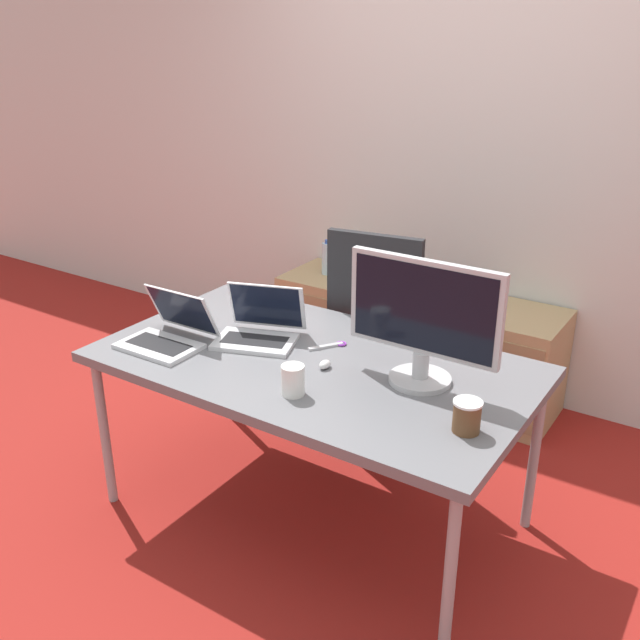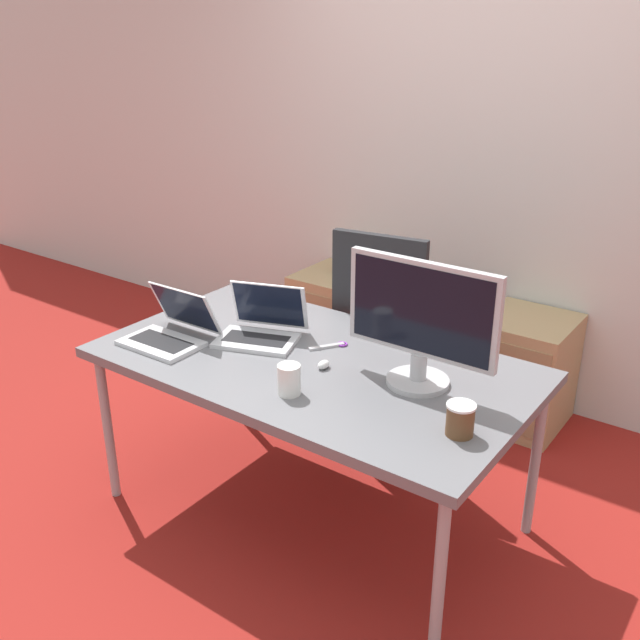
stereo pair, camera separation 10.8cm
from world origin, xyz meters
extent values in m
plane|color=maroon|center=(0.00, 0.00, 0.00)|extent=(14.00, 14.00, 0.00)
cube|color=silver|center=(0.00, 1.50, 1.30)|extent=(10.00, 0.05, 2.60)
cube|color=slate|center=(0.00, 0.00, 0.70)|extent=(1.68, 0.94, 0.04)
cylinder|color=#99999E|center=(-0.78, -0.41, 0.34)|extent=(0.04, 0.04, 0.68)
cylinder|color=#99999E|center=(0.78, -0.41, 0.34)|extent=(0.04, 0.04, 0.68)
cylinder|color=#99999E|center=(-0.78, 0.41, 0.34)|extent=(0.04, 0.04, 0.68)
cylinder|color=#99999E|center=(0.78, 0.41, 0.34)|extent=(0.04, 0.04, 0.68)
cylinder|color=#232326|center=(-0.10, 0.83, 0.02)|extent=(0.56, 0.56, 0.04)
cylinder|color=gray|center=(-0.10, 0.83, 0.24)|extent=(0.05, 0.05, 0.41)
cube|color=#232326|center=(-0.10, 0.83, 0.44)|extent=(0.55, 0.55, 0.07)
cube|color=#232326|center=(-0.06, 0.57, 0.78)|extent=(0.44, 0.11, 0.60)
cube|color=tan|center=(-0.73, 1.24, 0.29)|extent=(0.43, 0.45, 0.58)
cube|color=#977D56|center=(-0.73, 1.01, 0.29)|extent=(0.39, 0.01, 0.46)
cube|color=tan|center=(0.43, 1.24, 0.29)|extent=(0.43, 0.45, 0.58)
cube|color=#977D56|center=(0.43, 1.01, 0.29)|extent=(0.39, 0.01, 0.46)
cylinder|color=silver|center=(-0.73, 1.24, 0.67)|extent=(0.06, 0.06, 0.19)
cylinder|color=#3359B2|center=(-0.73, 1.24, 0.77)|extent=(0.03, 0.03, 0.02)
cube|color=silver|center=(-0.28, -0.01, 0.73)|extent=(0.37, 0.31, 0.02)
cube|color=black|center=(-0.28, -0.01, 0.74)|extent=(0.29, 0.20, 0.00)
cube|color=silver|center=(-0.31, 0.11, 0.84)|extent=(0.32, 0.17, 0.20)
cube|color=black|center=(-0.31, 0.11, 0.84)|extent=(0.30, 0.15, 0.19)
cube|color=silver|center=(-0.58, -0.25, 0.73)|extent=(0.32, 0.22, 0.02)
cube|color=black|center=(-0.58, -0.25, 0.74)|extent=(0.26, 0.12, 0.00)
cube|color=silver|center=(-0.58, -0.11, 0.84)|extent=(0.32, 0.10, 0.19)
cube|color=black|center=(-0.58, -0.11, 0.84)|extent=(0.30, 0.09, 0.18)
cylinder|color=#B7B7BC|center=(0.42, 0.06, 0.73)|extent=(0.23, 0.23, 0.02)
cylinder|color=#B7B7BC|center=(0.42, 0.06, 0.79)|extent=(0.06, 0.06, 0.10)
cube|color=#B7B7BC|center=(0.42, 0.06, 1.01)|extent=(0.57, 0.03, 0.34)
cube|color=black|center=(0.42, 0.05, 1.01)|extent=(0.53, 0.00, 0.31)
ellipsoid|color=silver|center=(0.08, -0.04, 0.74)|extent=(0.04, 0.06, 0.03)
cylinder|color=white|center=(0.09, -0.27, 0.78)|extent=(0.08, 0.08, 0.11)
cylinder|color=brown|center=(0.70, -0.17, 0.77)|extent=(0.09, 0.09, 0.10)
cylinder|color=white|center=(0.70, -0.17, 0.83)|extent=(0.09, 0.09, 0.01)
cube|color=#B2B2B7|center=(-0.02, 0.12, 0.73)|extent=(0.10, 0.14, 0.01)
torus|color=purple|center=(0.02, 0.18, 0.73)|extent=(0.06, 0.06, 0.01)
camera|label=1|loc=(1.39, -2.06, 1.93)|focal=40.00mm
camera|label=2|loc=(1.48, -2.00, 1.93)|focal=40.00mm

